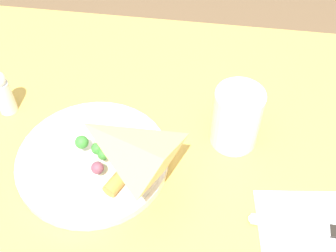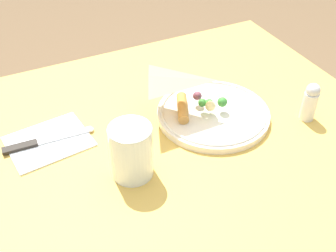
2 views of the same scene
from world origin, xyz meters
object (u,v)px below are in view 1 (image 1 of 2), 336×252
dining_table (176,194)px  plate_pizza (93,158)px  napkin_folded (314,230)px  butter_knife (321,230)px  milk_glass (236,120)px  salt_shaker (2,92)px

dining_table → plate_pizza: bearing=8.4°
napkin_folded → butter_knife: size_ratio=0.93×
dining_table → butter_knife: size_ratio=5.23×
milk_glass → napkin_folded: bearing=128.3°
plate_pizza → butter_knife: 0.39m
dining_table → salt_shaker: size_ratio=10.98×
milk_glass → butter_knife: 0.22m
milk_glass → salt_shaker: size_ratio=1.22×
dining_table → milk_glass: milk_glass is taller
dining_table → salt_shaker: 0.38m
napkin_folded → salt_shaker: size_ratio=1.96×
plate_pizza → napkin_folded: size_ratio=1.42×
plate_pizza → butter_knife: bearing=168.3°
butter_knife → salt_shaker: size_ratio=2.10×
plate_pizza → milk_glass: size_ratio=2.28×
napkin_folded → salt_shaker: salt_shaker is taller
milk_glass → plate_pizza: bearing=20.4°
dining_table → plate_pizza: (0.14, 0.02, 0.12)m
plate_pizza → milk_glass: bearing=-159.6°
butter_knife → plate_pizza: bearing=-9.4°
butter_knife → salt_shaker: bearing=-14.9°
milk_glass → napkin_folded: milk_glass is taller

